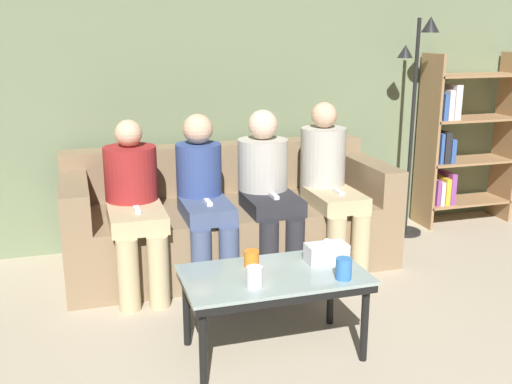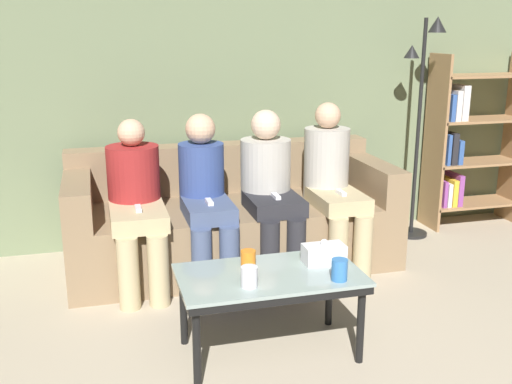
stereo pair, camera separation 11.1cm
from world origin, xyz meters
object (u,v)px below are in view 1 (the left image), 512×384
Objects in this scene: cup_near_left at (344,269)px; seated_person_mid_right at (267,185)px; tissue_box at (327,253)px; seated_person_left_end at (134,199)px; cup_near_right at (255,277)px; standing_lamp at (415,105)px; bookshelf at (458,142)px; seated_person_right_end at (329,180)px; couch at (228,221)px; coffee_table at (274,282)px; seated_person_mid_left at (203,193)px; cup_far_center at (252,259)px.

seated_person_mid_right is at bearing 89.16° from cup_near_left.
tissue_box is 0.20× the size of seated_person_left_end.
cup_near_right is at bearing -70.00° from seated_person_left_end.
standing_lamp is 1.60× the size of seated_person_left_end.
bookshelf is 1.53m from seated_person_right_end.
seated_person_mid_right reaches higher than tissue_box.
cup_near_right is 2.50m from standing_lamp.
couch is 1.52m from cup_near_left.
seated_person_right_end is at bearing 54.47° from coffee_table.
seated_person_mid_left is (0.01, 1.22, 0.10)m from cup_near_right.
bookshelf is 1.34× the size of seated_person_left_end.
cup_far_center is (-0.18, -1.20, 0.19)m from couch.
cup_far_center is (-0.08, 0.12, 0.09)m from coffee_table.
seated_person_left_end is (-0.44, 1.22, 0.09)m from cup_near_right.
cup_near_left is at bearing -81.99° from couch.
bookshelf is (2.11, 0.31, 0.40)m from couch.
cup_near_left is 0.10× the size of seated_person_mid_left.
seated_person_mid_right is at bearing 73.65° from coffee_table.
seated_person_mid_right is (0.33, 1.12, 0.21)m from coffee_table.
tissue_box is at bearing 22.89° from cup_near_right.
seated_person_left_end is at bearing 117.44° from cup_far_center.
seated_person_left_end reaches higher than cup_far_center.
coffee_table is at bearing -83.28° from seated_person_mid_left.
seated_person_left_end is 0.97× the size of seated_person_mid_right.
bookshelf reaches higher than seated_person_mid_left.
cup_near_left is 0.49m from cup_far_center.
cup_far_center is at bearing -87.27° from seated_person_mid_left.
cup_near_right is 0.26m from cup_far_center.
coffee_table is at bearing -61.74° from seated_person_left_end.
cup_far_center is 2.76m from bookshelf.
couch is at bearing 99.93° from tissue_box.
couch is 26.34× the size of cup_far_center.
couch is at bearing 44.64° from seated_person_mid_left.
cup_far_center is at bearing 143.37° from cup_near_left.
coffee_table is 8.57× the size of cup_near_left.
cup_near_left is 1.26× the size of cup_far_center.
standing_lamp is at bearing 12.42° from seated_person_mid_left.
seated_person_right_end reaches higher than seated_person_mid_right.
seated_person_mid_right reaches higher than coffee_table.
seated_person_mid_left is at bearing -176.94° from seated_person_mid_right.
cup_near_right is at bearing -157.11° from tissue_box.
tissue_box is 1.06m from seated_person_mid_right.
couch is 1.32m from coffee_table.
coffee_table is 1.18m from seated_person_mid_right.
tissue_box is 1.37m from seated_person_left_end.
seated_person_mid_left is at bearing -179.65° from seated_person_right_end.
cup_near_left is at bearing -36.63° from cup_far_center.
standing_lamp is 2.35m from seated_person_left_end.
seated_person_left_end is 0.91m from seated_person_mid_right.
cup_far_center is (-0.39, 0.29, -0.01)m from cup_near_left.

